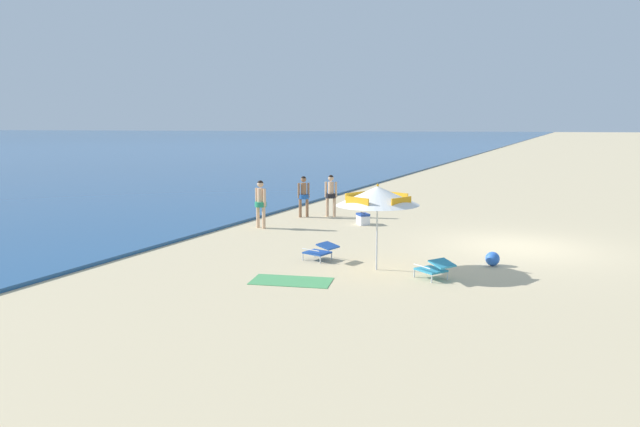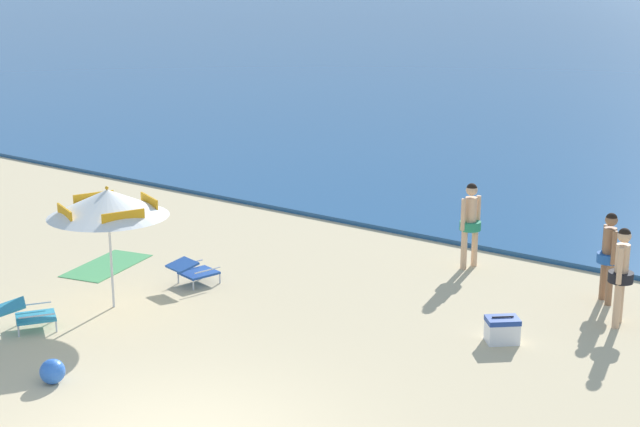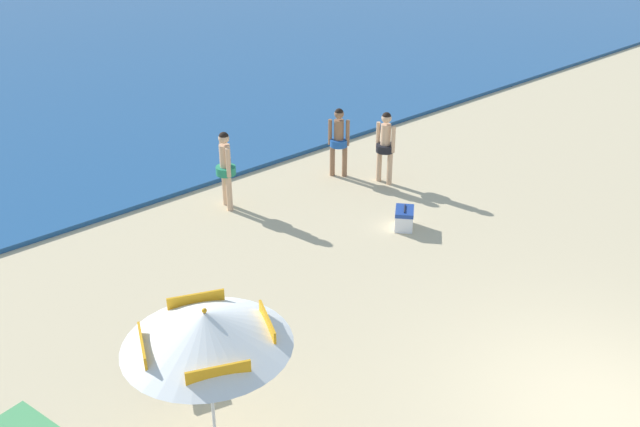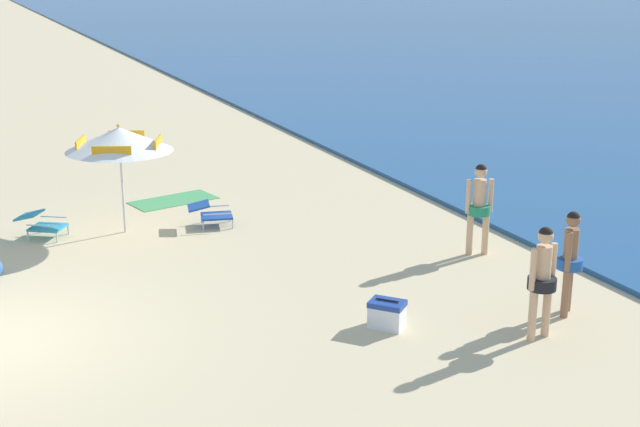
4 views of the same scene
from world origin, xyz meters
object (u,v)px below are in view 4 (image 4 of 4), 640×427
beach_umbrella_striped_main (119,139)px  lounge_chair_beside_umbrella (210,212)px  lounge_chair_under_umbrella (41,223)px  person_standing_near_shore (479,203)px  person_standing_beside (543,275)px  person_wading_in (570,255)px  cooler_box (387,314)px  beach_towel (174,200)px

beach_umbrella_striped_main → lounge_chair_beside_umbrella: beach_umbrella_striped_main is taller
lounge_chair_under_umbrella → beach_umbrella_striped_main: bearing=77.8°
person_standing_near_shore → lounge_chair_beside_umbrella: bearing=-132.9°
lounge_chair_under_umbrella → person_standing_beside: 9.41m
person_standing_near_shore → person_standing_beside: (3.29, -1.22, -0.01)m
beach_umbrella_striped_main → person_standing_beside: (7.14, 4.20, -0.88)m
person_wading_in → cooler_box: size_ratio=2.62×
person_standing_beside → person_wading_in: person_standing_beside is taller
beach_towel → person_standing_beside: bearing=17.3°
person_standing_near_shore → beach_umbrella_striped_main: bearing=-125.4°
person_standing_near_shore → beach_towel: 6.96m
person_wading_in → beach_towel: bearing=-156.3°
lounge_chair_under_umbrella → beach_towel: lounge_chair_under_umbrella is taller
person_standing_near_shore → person_wading_in: bearing=-6.4°
lounge_chair_under_umbrella → person_wading_in: 9.60m
lounge_chair_beside_umbrella → person_standing_beside: 7.33m
lounge_chair_under_umbrella → beach_towel: bearing=116.4°
person_standing_near_shore → person_wading_in: 2.78m
beach_umbrella_striped_main → cooler_box: size_ratio=4.41×
beach_umbrella_striped_main → beach_towel: (-1.77, 1.42, -1.81)m
beach_umbrella_striped_main → lounge_chair_under_umbrella: beach_umbrella_striped_main is taller
person_standing_beside → lounge_chair_beside_umbrella: bearing=-159.2°
lounge_chair_beside_umbrella → person_wading_in: 7.24m
person_standing_near_shore → person_wading_in: (2.76, -0.31, -0.04)m
lounge_chair_under_umbrella → lounge_chair_beside_umbrella: (0.64, 3.10, 0.00)m
lounge_chair_beside_umbrella → person_standing_beside: (6.83, 2.59, 0.66)m
cooler_box → beach_towel: size_ratio=0.33×
lounge_chair_under_umbrella → person_standing_beside: person_standing_beside is taller
cooler_box → beach_towel: cooler_box is taller
person_standing_near_shore → person_standing_beside: bearing=-20.4°
person_standing_beside → person_wading_in: (-0.53, 0.91, -0.02)m
person_standing_beside → beach_towel: person_standing_beside is taller
beach_towel → lounge_chair_under_umbrella: bearing=-63.6°
person_wading_in → beach_towel: 9.21m
lounge_chair_beside_umbrella → person_standing_beside: bearing=20.8°
person_wading_in → lounge_chair_beside_umbrella: bearing=-151.0°
lounge_chair_under_umbrella → person_standing_beside: bearing=37.3°
person_standing_near_shore → person_wading_in: person_standing_near_shore is taller
lounge_chair_beside_umbrella → person_standing_near_shore: 5.24m
cooler_box → lounge_chair_beside_umbrella: bearing=-171.4°
lounge_chair_under_umbrella → person_wading_in: size_ratio=0.63×
person_standing_near_shore → beach_towel: person_standing_near_shore is taller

